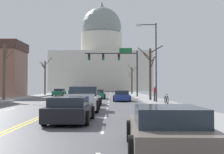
{
  "coord_description": "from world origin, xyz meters",
  "views": [
    {
      "loc": [
        3.84,
        -30.7,
        1.65
      ],
      "look_at": [
        3.86,
        36.8,
        3.71
      ],
      "focal_mm": 49.42,
      "sensor_mm": 36.0,
      "label": 1
    }
  ],
  "objects_px": {
    "signal_gantry": "(119,61)",
    "sedan_near_04": "(70,110)",
    "sedan_near_01": "(122,96)",
    "sedan_oncoming_03": "(91,90)",
    "street_lamp_right": "(153,55)",
    "sedan_oncoming_00": "(59,92)",
    "pedestrian_00": "(155,92)",
    "sedan_oncoming_02": "(73,91)",
    "sedan_near_00": "(98,94)",
    "bicycle_parked": "(166,100)",
    "pickup_truck_near_03": "(83,100)",
    "sedan_near_02": "(91,98)",
    "sedan_oncoming_01": "(83,92)",
    "sedan_near_05": "(167,130)"
  },
  "relations": [
    {
      "from": "sedan_near_04",
      "to": "bicycle_parked",
      "type": "height_order",
      "value": "sedan_near_04"
    },
    {
      "from": "sedan_near_01",
      "to": "sedan_oncoming_03",
      "type": "relative_size",
      "value": 1.0
    },
    {
      "from": "street_lamp_right",
      "to": "sedan_oncoming_00",
      "type": "xyz_separation_m",
      "value": [
        -13.29,
        23.35,
        -4.14
      ]
    },
    {
      "from": "pickup_truck_near_03",
      "to": "pedestrian_00",
      "type": "distance_m",
      "value": 12.23
    },
    {
      "from": "signal_gantry",
      "to": "sedan_oncoming_02",
      "type": "bearing_deg",
      "value": 111.65
    },
    {
      "from": "street_lamp_right",
      "to": "bicycle_parked",
      "type": "distance_m",
      "value": 5.35
    },
    {
      "from": "signal_gantry",
      "to": "sedan_oncoming_00",
      "type": "distance_m",
      "value": 13.73
    },
    {
      "from": "pickup_truck_near_03",
      "to": "sedan_oncoming_00",
      "type": "xyz_separation_m",
      "value": [
        -7.22,
        32.73,
        -0.14
      ]
    },
    {
      "from": "sedan_near_02",
      "to": "sedan_oncoming_01",
      "type": "distance_m",
      "value": 34.74
    },
    {
      "from": "signal_gantry",
      "to": "sedan_near_04",
      "type": "distance_m",
      "value": 32.01
    },
    {
      "from": "street_lamp_right",
      "to": "sedan_oncoming_01",
      "type": "bearing_deg",
      "value": 107.22
    },
    {
      "from": "sedan_near_04",
      "to": "bicycle_parked",
      "type": "relative_size",
      "value": 2.6
    },
    {
      "from": "bicycle_parked",
      "to": "sedan_near_04",
      "type": "bearing_deg",
      "value": -117.66
    },
    {
      "from": "signal_gantry",
      "to": "sedan_near_05",
      "type": "relative_size",
      "value": 1.71
    },
    {
      "from": "sedan_near_02",
      "to": "sedan_near_04",
      "type": "height_order",
      "value": "sedan_near_02"
    },
    {
      "from": "street_lamp_right",
      "to": "sedan_near_02",
      "type": "height_order",
      "value": "street_lamp_right"
    },
    {
      "from": "street_lamp_right",
      "to": "sedan_near_01",
      "type": "height_order",
      "value": "street_lamp_right"
    },
    {
      "from": "sedan_near_01",
      "to": "sedan_near_02",
      "type": "xyz_separation_m",
      "value": [
        -3.02,
        -6.59,
        -0.01
      ]
    },
    {
      "from": "sedan_oncoming_02",
      "to": "sedan_near_00",
      "type": "bearing_deg",
      "value": -76.79
    },
    {
      "from": "sedan_near_00",
      "to": "sedan_near_01",
      "type": "relative_size",
      "value": 0.97
    },
    {
      "from": "sedan_near_00",
      "to": "bicycle_parked",
      "type": "distance_m",
      "value": 15.4
    },
    {
      "from": "sedan_near_01",
      "to": "sedan_near_02",
      "type": "bearing_deg",
      "value": -114.61
    },
    {
      "from": "sedan_oncoming_02",
      "to": "bicycle_parked",
      "type": "distance_m",
      "value": 45.51
    },
    {
      "from": "sedan_near_05",
      "to": "sedan_oncoming_02",
      "type": "relative_size",
      "value": 1.03
    },
    {
      "from": "sedan_near_01",
      "to": "sedan_oncoming_00",
      "type": "height_order",
      "value": "sedan_oncoming_00"
    },
    {
      "from": "pedestrian_00",
      "to": "sedan_near_00",
      "type": "bearing_deg",
      "value": 123.18
    },
    {
      "from": "signal_gantry",
      "to": "sedan_oncoming_02",
      "type": "distance_m",
      "value": 27.06
    },
    {
      "from": "sedan_near_01",
      "to": "sedan_oncoming_03",
      "type": "distance_m",
      "value": 49.38
    },
    {
      "from": "pickup_truck_near_03",
      "to": "sedan_near_00",
      "type": "bearing_deg",
      "value": 89.77
    },
    {
      "from": "street_lamp_right",
      "to": "sedan_oncoming_01",
      "type": "distance_m",
      "value": 33.95
    },
    {
      "from": "street_lamp_right",
      "to": "pickup_truck_near_03",
      "type": "bearing_deg",
      "value": -122.91
    },
    {
      "from": "sedan_near_00",
      "to": "bicycle_parked",
      "type": "bearing_deg",
      "value": -64.3
    },
    {
      "from": "sedan_near_00",
      "to": "pickup_truck_near_03",
      "type": "distance_m",
      "value": 20.07
    },
    {
      "from": "sedan_oncoming_01",
      "to": "pedestrian_00",
      "type": "xyz_separation_m",
      "value": [
        10.3,
        -31.14,
        0.5
      ]
    },
    {
      "from": "sedan_oncoming_00",
      "to": "pickup_truck_near_03",
      "type": "bearing_deg",
      "value": -77.55
    },
    {
      "from": "sedan_oncoming_00",
      "to": "pedestrian_00",
      "type": "xyz_separation_m",
      "value": [
        13.62,
        -22.31,
        0.44
      ]
    },
    {
      "from": "sedan_oncoming_03",
      "to": "sedan_near_05",
      "type": "bearing_deg",
      "value": -84.62
    },
    {
      "from": "sedan_near_05",
      "to": "pedestrian_00",
      "type": "bearing_deg",
      "value": 82.65
    },
    {
      "from": "sedan_near_00",
      "to": "bicycle_parked",
      "type": "xyz_separation_m",
      "value": [
        6.68,
        -13.88,
        -0.08
      ]
    },
    {
      "from": "pickup_truck_near_03",
      "to": "sedan_near_05",
      "type": "bearing_deg",
      "value": -75.79
    },
    {
      "from": "sedan_near_04",
      "to": "sedan_oncoming_02",
      "type": "xyz_separation_m",
      "value": [
        -6.89,
        56.26,
        -0.03
      ]
    },
    {
      "from": "sedan_near_04",
      "to": "street_lamp_right",
      "type": "bearing_deg",
      "value": 69.37
    },
    {
      "from": "sedan_near_00",
      "to": "sedan_oncoming_03",
      "type": "bearing_deg",
      "value": 95.21
    },
    {
      "from": "sedan_near_05",
      "to": "sedan_near_02",
      "type": "bearing_deg",
      "value": 99.21
    },
    {
      "from": "pedestrian_00",
      "to": "street_lamp_right",
      "type": "bearing_deg",
      "value": -107.2
    },
    {
      "from": "sedan_oncoming_00",
      "to": "street_lamp_right",
      "type": "bearing_deg",
      "value": -60.35
    },
    {
      "from": "signal_gantry",
      "to": "pickup_truck_near_03",
      "type": "height_order",
      "value": "signal_gantry"
    },
    {
      "from": "signal_gantry",
      "to": "sedan_oncoming_02",
      "type": "xyz_separation_m",
      "value": [
        -9.83,
        24.75,
        -4.83
      ]
    },
    {
      "from": "sedan_near_00",
      "to": "sedan_near_05",
      "type": "height_order",
      "value": "sedan_near_00"
    },
    {
      "from": "bicycle_parked",
      "to": "pickup_truck_near_03",
      "type": "bearing_deg",
      "value": -137.53
    }
  ]
}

